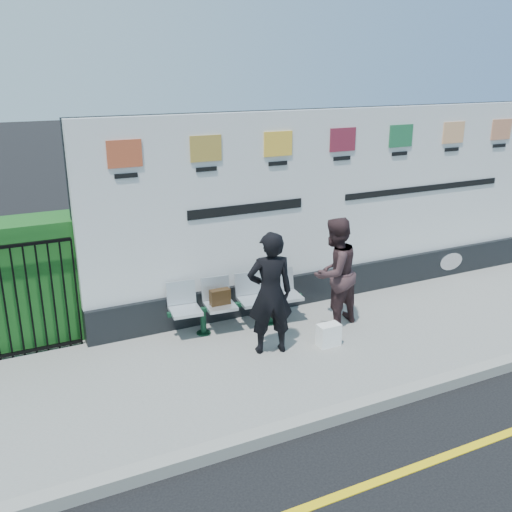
{
  "coord_description": "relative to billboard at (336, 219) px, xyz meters",
  "views": [
    {
      "loc": [
        -4.44,
        -3.48,
        3.74
      ],
      "look_at": [
        -1.23,
        3.19,
        1.25
      ],
      "focal_mm": 40.0,
      "sensor_mm": 36.0,
      "label": 1
    }
  ],
  "objects": [
    {
      "name": "woman_left",
      "position": [
        -1.83,
        -1.29,
        -0.47
      ],
      "size": [
        0.68,
        0.52,
        1.65
      ],
      "primitive_type": "imported",
      "rotation": [
        0.0,
        0.0,
        2.92
      ],
      "color": "black",
      "rests_on": "pavement"
    },
    {
      "name": "billboard",
      "position": [
        0.0,
        0.0,
        0.0
      ],
      "size": [
        8.0,
        0.3,
        3.0
      ],
      "color": "black",
      "rests_on": "pavement"
    },
    {
      "name": "bench",
      "position": [
        -1.94,
        -0.47,
        -1.09
      ],
      "size": [
        1.97,
        0.69,
        0.41
      ],
      "primitive_type": null,
      "rotation": [
        0.0,
        0.0,
        -0.09
      ],
      "color": "silver",
      "rests_on": "pavement"
    },
    {
      "name": "kerb",
      "position": [
        -0.5,
        -2.85,
        -1.35
      ],
      "size": [
        14.0,
        0.18,
        0.14
      ],
      "primitive_type": "cube",
      "color": "gray",
      "rests_on": "ground"
    },
    {
      "name": "ground",
      "position": [
        -0.5,
        -3.85,
        -1.42
      ],
      "size": [
        80.0,
        80.0,
        0.0
      ],
      "primitive_type": "plane",
      "color": "black"
    },
    {
      "name": "yellow_line",
      "position": [
        -0.5,
        -3.85,
        -1.42
      ],
      "size": [
        14.0,
        0.1,
        0.01
      ],
      "primitive_type": "cube",
      "color": "yellow",
      "rests_on": "ground"
    },
    {
      "name": "woman_right",
      "position": [
        -0.63,
        -0.95,
        -0.49
      ],
      "size": [
        0.93,
        0.82,
        1.61
      ],
      "primitive_type": "imported",
      "rotation": [
        0.0,
        0.0,
        3.46
      ],
      "color": "#3B2628",
      "rests_on": "pavement"
    },
    {
      "name": "handbag_brown",
      "position": [
        -2.19,
        -0.45,
        -0.78
      ],
      "size": [
        0.28,
        0.12,
        0.22
      ],
      "primitive_type": "cube",
      "rotation": [
        0.0,
        0.0,
        -0.01
      ],
      "color": "#301E0D",
      "rests_on": "bench"
    },
    {
      "name": "carrier_bag_white",
      "position": [
        -1.04,
        -1.49,
        -1.15
      ],
      "size": [
        0.31,
        0.18,
        0.31
      ],
      "primitive_type": "cube",
      "color": "white",
      "rests_on": "pavement"
    },
    {
      "name": "pavement",
      "position": [
        -0.5,
        -1.35,
        -1.36
      ],
      "size": [
        14.0,
        3.0,
        0.12
      ],
      "primitive_type": "cube",
      "color": "gray",
      "rests_on": "ground"
    }
  ]
}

